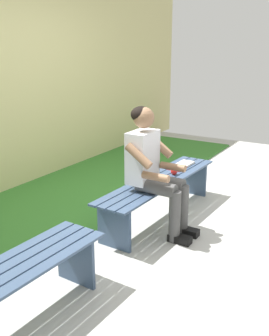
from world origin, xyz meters
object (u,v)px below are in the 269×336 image
(bench_near, at_px, (160,188))
(apple, at_px, (174,171))
(book_open, at_px, (181,166))
(person_seated, at_px, (153,166))

(bench_near, distance_m, apple, 0.26)
(bench_near, bearing_deg, apple, 163.37)
(apple, xyz_separation_m, book_open, (-0.32, -0.06, -0.03))
(apple, bearing_deg, person_seated, 3.80)
(book_open, bearing_deg, bench_near, 1.60)
(person_seated, xyz_separation_m, book_open, (-0.86, -0.09, -0.23))
(bench_near, height_order, book_open, book_open)
(bench_near, relative_size, apple, 25.74)
(bench_near, bearing_deg, person_seated, 16.60)
(bench_near, distance_m, book_open, 0.54)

